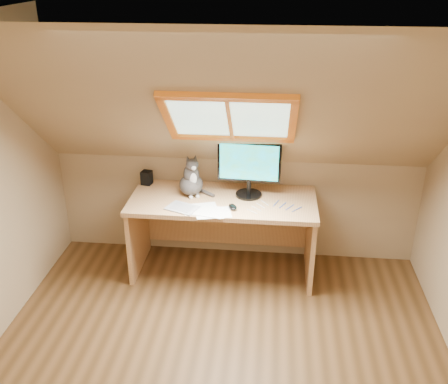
# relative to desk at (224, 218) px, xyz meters

# --- Properties ---
(ground) EXTENTS (3.50, 3.50, 0.00)m
(ground) POSITION_rel_desk_xyz_m (0.09, -1.45, -0.54)
(ground) COLOR brown
(ground) RESTS_ON ground
(room_shell) EXTENTS (3.52, 3.52, 2.41)m
(room_shell) POSITION_rel_desk_xyz_m (0.09, -1.54, 0.89)
(room_shell) COLOR tan
(room_shell) RESTS_ON ground
(desk) EXTENTS (1.68, 0.73, 0.77)m
(desk) POSITION_rel_desk_xyz_m (0.00, 0.00, 0.00)
(desk) COLOR tan
(desk) RESTS_ON ground
(monitor) EXTENTS (0.56, 0.24, 0.52)m
(monitor) POSITION_rel_desk_xyz_m (0.23, 0.02, 0.53)
(monitor) COLOR black
(monitor) RESTS_ON desk
(cat) EXTENTS (0.30, 0.33, 0.40)m
(cat) POSITION_rel_desk_xyz_m (-0.30, -0.00, 0.37)
(cat) COLOR #4A4442
(cat) RESTS_ON desk
(desk_speaker) EXTENTS (0.11, 0.11, 0.13)m
(desk_speaker) POSITION_rel_desk_xyz_m (-0.76, 0.18, 0.30)
(desk_speaker) COLOR black
(desk_speaker) RESTS_ON desk
(graphics_tablet) EXTENTS (0.32, 0.28, 0.01)m
(graphics_tablet) POSITION_rel_desk_xyz_m (-0.33, -0.30, 0.24)
(graphics_tablet) COLOR #B2B2B7
(graphics_tablet) RESTS_ON desk
(mouse) EXTENTS (0.10, 0.13, 0.04)m
(mouse) POSITION_rel_desk_xyz_m (0.10, -0.26, 0.25)
(mouse) COLOR black
(mouse) RESTS_ON desk
(papers) EXTENTS (0.35, 0.30, 0.01)m
(papers) POSITION_rel_desk_xyz_m (-0.14, -0.33, 0.23)
(papers) COLOR white
(papers) RESTS_ON desk
(cables) EXTENTS (0.51, 0.26, 0.01)m
(cables) POSITION_rel_desk_xyz_m (0.47, -0.19, 0.23)
(cables) COLOR silver
(cables) RESTS_ON desk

